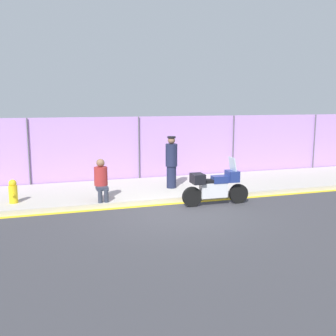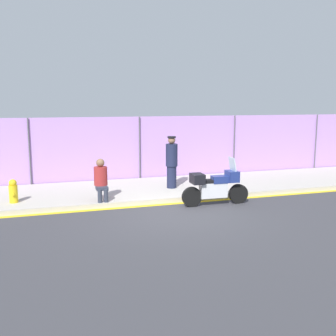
# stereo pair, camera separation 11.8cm
# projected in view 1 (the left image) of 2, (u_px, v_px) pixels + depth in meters

# --- Properties ---
(ground_plane) EXTENTS (120.00, 120.00, 0.00)m
(ground_plane) POSITION_uv_depth(u_px,v_px,m) (178.00, 214.00, 11.23)
(ground_plane) COLOR #38383D
(sidewalk) EXTENTS (30.53, 3.55, 0.16)m
(sidewalk) POSITION_uv_depth(u_px,v_px,m) (151.00, 189.00, 14.01)
(sidewalk) COLOR #ADA89E
(sidewalk) RESTS_ON ground_plane
(curb_paint_stripe) EXTENTS (30.53, 0.18, 0.01)m
(curb_paint_stripe) POSITION_uv_depth(u_px,v_px,m) (167.00, 204.00, 12.27)
(curb_paint_stripe) COLOR gold
(curb_paint_stripe) RESTS_ON ground_plane
(storefront_fence) EXTENTS (29.00, 0.17, 2.59)m
(storefront_fence) POSITION_uv_depth(u_px,v_px,m) (138.00, 149.00, 15.56)
(storefront_fence) COLOR #AD7FC6
(storefront_fence) RESTS_ON ground_plane
(motorcycle) EXTENTS (2.16, 0.53, 1.47)m
(motorcycle) POSITION_uv_depth(u_px,v_px,m) (215.00, 186.00, 12.12)
(motorcycle) COLOR black
(motorcycle) RESTS_ON ground_plane
(officer_standing) EXTENTS (0.41, 0.41, 1.82)m
(officer_standing) POSITION_uv_depth(u_px,v_px,m) (171.00, 162.00, 13.74)
(officer_standing) COLOR #191E38
(officer_standing) RESTS_ON sidewalk
(person_seated_on_curb) EXTENTS (0.41, 0.68, 1.28)m
(person_seated_on_curb) POSITION_uv_depth(u_px,v_px,m) (101.00, 178.00, 12.06)
(person_seated_on_curb) COLOR #2D3342
(person_seated_on_curb) RESTS_ON sidewalk
(fire_hydrant) EXTENTS (0.25, 0.32, 0.72)m
(fire_hydrant) POSITION_uv_depth(u_px,v_px,m) (13.00, 192.00, 11.75)
(fire_hydrant) COLOR gold
(fire_hydrant) RESTS_ON sidewalk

